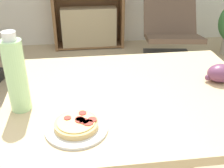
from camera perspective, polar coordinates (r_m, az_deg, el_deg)
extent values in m
cube|color=#D1B27F|center=(1.17, 4.37, -2.41)|extent=(1.03, 0.80, 0.03)
cylinder|color=#D1B27F|center=(1.66, -14.28, -8.77)|extent=(0.06, 0.06, 0.74)
cylinder|color=#D1B27F|center=(1.77, 16.39, -6.43)|extent=(0.06, 0.06, 0.74)
cylinder|color=white|center=(0.95, -7.19, -8.88)|extent=(0.21, 0.21, 0.01)
cylinder|color=#DBB26B|center=(0.94, -7.25, -8.15)|extent=(0.15, 0.15, 0.02)
cylinder|color=#EACC7A|center=(0.94, -7.29, -7.56)|extent=(0.13, 0.13, 0.00)
cylinder|color=#A83328|center=(0.95, -9.03, -6.80)|extent=(0.02, 0.02, 0.00)
cylinder|color=#A83328|center=(0.94, -6.63, -7.02)|extent=(0.03, 0.03, 0.00)
cylinder|color=#A83328|center=(0.92, -4.85, -7.84)|extent=(0.03, 0.03, 0.00)
cylinder|color=#A83328|center=(0.94, -6.49, -7.28)|extent=(0.03, 0.03, 0.00)
cylinder|color=#A83328|center=(0.93, -5.68, -7.52)|extent=(0.03, 0.03, 0.00)
cylinder|color=#A83328|center=(0.93, -4.03, -7.21)|extent=(0.03, 0.03, 0.00)
cylinder|color=#A83328|center=(0.97, -6.00, -5.85)|extent=(0.03, 0.03, 0.00)
ellipsoid|color=#6B3856|center=(1.31, 21.21, 2.09)|extent=(0.12, 0.09, 0.08)
sphere|color=#6B3856|center=(1.34, 21.10, 1.33)|extent=(0.02, 0.02, 0.02)
sphere|color=#6B3856|center=(1.29, 18.90, 1.27)|extent=(0.03, 0.03, 0.03)
sphere|color=#6B3856|center=(1.32, 21.71, 2.16)|extent=(0.02, 0.02, 0.02)
sphere|color=#6B3856|center=(1.28, 19.74, 1.47)|extent=(0.02, 0.02, 0.02)
sphere|color=#6B3856|center=(1.31, 20.37, 2.47)|extent=(0.02, 0.02, 0.02)
cylinder|color=#B7EAA3|center=(1.04, -18.87, 1.46)|extent=(0.07, 0.07, 0.27)
cylinder|color=white|center=(0.99, -20.23, 9.15)|extent=(0.05, 0.05, 0.03)
cube|color=black|center=(3.27, 11.33, 4.51)|extent=(0.60, 0.62, 0.10)
cube|color=brown|center=(3.08, 12.31, 9.17)|extent=(0.64, 0.58, 0.14)
cube|color=brown|center=(3.30, 11.62, 14.93)|extent=(0.62, 0.48, 0.55)
cube|color=brown|center=(3.79, -4.57, 7.95)|extent=(0.82, 0.27, 0.02)
cube|color=tan|center=(3.69, -4.71, 11.53)|extent=(0.69, 0.20, 0.49)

